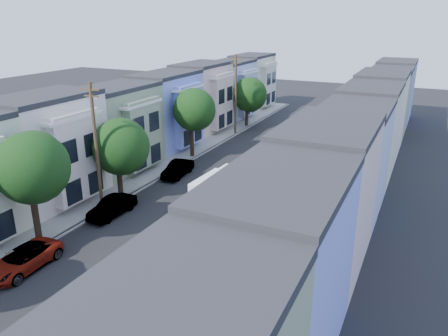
# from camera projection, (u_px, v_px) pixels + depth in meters

# --- Properties ---
(ground) EXTENTS (160.00, 160.00, 0.00)m
(ground) POSITION_uv_depth(u_px,v_px,m) (155.00, 237.00, 30.47)
(ground) COLOR black
(ground) RESTS_ON ground
(road_slab) EXTENTS (12.00, 70.00, 0.02)m
(road_slab) POSITION_uv_depth(u_px,v_px,m) (240.00, 172.00, 43.26)
(road_slab) COLOR black
(road_slab) RESTS_ON ground
(curb_left) EXTENTS (0.30, 70.00, 0.15)m
(curb_left) POSITION_uv_depth(u_px,v_px,m) (187.00, 163.00, 45.68)
(curb_left) COLOR gray
(curb_left) RESTS_ON ground
(curb_right) EXTENTS (0.30, 70.00, 0.15)m
(curb_right) POSITION_uv_depth(u_px,v_px,m) (299.00, 180.00, 40.79)
(curb_right) COLOR gray
(curb_right) RESTS_ON ground
(sidewalk_left) EXTENTS (2.60, 70.00, 0.15)m
(sidewalk_left) POSITION_uv_depth(u_px,v_px,m) (176.00, 161.00, 46.20)
(sidewalk_left) COLOR gray
(sidewalk_left) RESTS_ON ground
(sidewalk_right) EXTENTS (2.60, 70.00, 0.15)m
(sidewalk_right) POSITION_uv_depth(u_px,v_px,m) (313.00, 182.00, 40.26)
(sidewalk_right) COLOR gray
(sidewalk_right) RESTS_ON ground
(centerline) EXTENTS (0.12, 70.00, 0.01)m
(centerline) POSITION_uv_depth(u_px,v_px,m) (240.00, 172.00, 43.26)
(centerline) COLOR gold
(centerline) RESTS_ON ground
(townhouse_row_left) EXTENTS (5.00, 70.00, 8.50)m
(townhouse_row_left) POSITION_uv_depth(u_px,v_px,m) (147.00, 157.00, 47.77)
(townhouse_row_left) COLOR #ADB8DD
(townhouse_row_left) RESTS_ON ground
(townhouse_row_right) EXTENTS (5.00, 70.00, 8.50)m
(townhouse_row_right) POSITION_uv_depth(u_px,v_px,m) (355.00, 190.00, 38.75)
(townhouse_row_right) COLOR #ADB8DD
(townhouse_row_right) RESTS_ON ground
(tree_b) EXTENTS (4.70, 4.70, 7.85)m
(tree_b) POSITION_uv_depth(u_px,v_px,m) (31.00, 168.00, 27.74)
(tree_b) COLOR black
(tree_b) RESTS_ON ground
(tree_c) EXTENTS (4.70, 4.70, 6.90)m
(tree_c) POSITION_uv_depth(u_px,v_px,m) (120.00, 147.00, 35.55)
(tree_c) COLOR black
(tree_c) RESTS_ON ground
(tree_d) EXTENTS (4.52, 4.52, 7.54)m
(tree_d) POSITION_uv_depth(u_px,v_px,m) (194.00, 110.00, 45.86)
(tree_d) COLOR black
(tree_d) RESTS_ON ground
(tree_e) EXTENTS (4.70, 4.70, 6.82)m
(tree_e) POSITION_uv_depth(u_px,v_px,m) (249.00, 95.00, 59.29)
(tree_e) COLOR black
(tree_e) RESTS_ON ground
(tree_far_r) EXTENTS (3.10, 3.10, 5.35)m
(tree_far_r) POSITION_uv_depth(u_px,v_px,m) (343.00, 112.00, 52.09)
(tree_far_r) COLOR black
(tree_far_r) RESTS_ON ground
(utility_pole_near) EXTENTS (1.60, 0.26, 10.00)m
(utility_pole_near) POSITION_uv_depth(u_px,v_px,m) (96.00, 148.00, 33.01)
(utility_pole_near) COLOR #42301E
(utility_pole_near) RESTS_ON ground
(utility_pole_far) EXTENTS (1.60, 0.26, 10.00)m
(utility_pole_far) POSITION_uv_depth(u_px,v_px,m) (236.00, 95.00, 55.19)
(utility_pole_far) COLOR #42301E
(utility_pole_far) RESTS_ON ground
(fedex_truck) EXTENTS (2.35, 6.12, 2.93)m
(fedex_truck) POSITION_uv_depth(u_px,v_px,m) (221.00, 190.00, 34.40)
(fedex_truck) COLOR silver
(fedex_truck) RESTS_ON ground
(lead_sedan) EXTENTS (1.88, 4.46, 1.42)m
(lead_sedan) POSITION_uv_depth(u_px,v_px,m) (272.00, 161.00, 44.17)
(lead_sedan) COLOR black
(lead_sedan) RESTS_ON ground
(parked_left_b) EXTENTS (2.36, 4.95, 1.36)m
(parked_left_b) POSITION_uv_depth(u_px,v_px,m) (23.00, 260.00, 26.39)
(parked_left_b) COLOR black
(parked_left_b) RESTS_ON ground
(parked_left_c) EXTENTS (1.64, 4.35, 1.44)m
(parked_left_c) POSITION_uv_depth(u_px,v_px,m) (112.00, 207.00, 33.52)
(parked_left_c) COLOR #A1A6A9
(parked_left_c) RESTS_ON ground
(parked_left_d) EXTENTS (1.88, 4.45, 1.45)m
(parked_left_d) POSITION_uv_depth(u_px,v_px,m) (178.00, 169.00, 41.81)
(parked_left_d) COLOR #461606
(parked_left_d) RESTS_ON ground
(parked_right_a) EXTENTS (2.96, 5.66, 1.52)m
(parked_right_a) POSITION_uv_depth(u_px,v_px,m) (155.00, 306.00, 22.06)
(parked_right_a) COLOR #4E5052
(parked_right_a) RESTS_ON ground
(parked_right_b) EXTENTS (2.54, 5.26, 1.53)m
(parked_right_b) POSITION_uv_depth(u_px,v_px,m) (196.00, 265.00, 25.71)
(parked_right_b) COLOR silver
(parked_right_b) RESTS_ON ground
(parked_right_c) EXTENTS (2.92, 5.68, 1.53)m
(parked_right_c) POSITION_uv_depth(u_px,v_px,m) (302.00, 157.00, 45.14)
(parked_right_c) COLOR black
(parked_right_c) RESTS_ON ground
(parked_right_d) EXTENTS (2.56, 5.15, 1.49)m
(parked_right_d) POSITION_uv_depth(u_px,v_px,m) (323.00, 136.00, 53.01)
(parked_right_d) COLOR black
(parked_right_d) RESTS_ON ground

